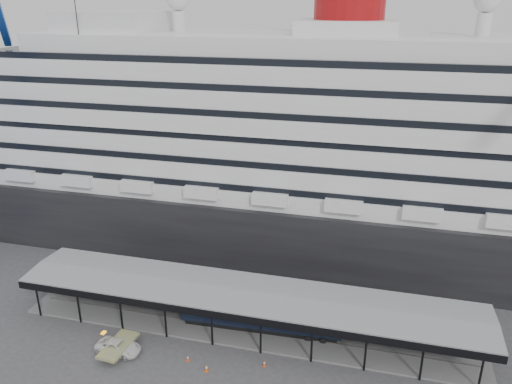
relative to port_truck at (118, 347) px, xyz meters
The scene contains 8 objects.
ground 13.18m from the port_truck, 13.33° to the left, with size 200.00×200.00×0.00m, color #3C3C3F.
cruise_ship 41.27m from the port_truck, 69.86° to the left, with size 130.00×30.00×43.90m.
platform_canopy 15.20m from the port_truck, 32.11° to the left, with size 56.00×9.18×5.30m.
port_truck is the anchor object (origin of this frame).
pullman_carriage 16.81m from the port_truck, 28.69° to the left, with size 19.48×3.34×19.04m.
traffic_cone_left 8.20m from the port_truck, ahead, with size 0.39×0.39×0.66m.
traffic_cone_mid 10.76m from the port_truck, ahead, with size 0.49×0.49×0.80m.
traffic_cone_right 16.73m from the port_truck, ahead, with size 0.47×0.47×0.70m.
Camera 1 is at (13.95, -44.12, 37.58)m, focal length 35.00 mm.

